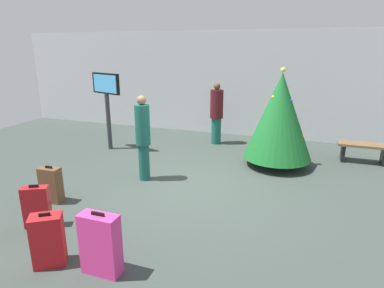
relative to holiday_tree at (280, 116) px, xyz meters
name	(u,v)px	position (x,y,z in m)	size (l,w,h in m)	color
ground_plane	(193,186)	(-1.49, -1.81, -1.20)	(16.00, 16.00, 0.00)	#38423D
back_wall	(239,84)	(-1.49, 2.64, 0.43)	(16.00, 0.20, 3.27)	silver
holiday_tree	(280,116)	(0.00, 0.00, 0.00)	(1.59, 1.59, 2.32)	#4C3319
flight_info_kiosk	(107,96)	(-4.53, -0.16, 0.29)	(1.00, 0.41, 2.09)	#333338
waiting_bench	(364,149)	(1.99, 0.93, -0.86)	(1.21, 0.44, 0.48)	brown
traveller_0	(143,136)	(-2.59, -1.83, -0.24)	(0.43, 0.43, 1.81)	#19594C
traveller_1	(217,112)	(-1.87, 1.35, -0.27)	(0.53, 0.53, 1.77)	#19594C
suitcase_0	(51,185)	(-3.70, -3.34, -0.87)	(0.39, 0.22, 0.69)	brown
suitcase_2	(101,244)	(-1.68, -4.73, -0.80)	(0.50, 0.22, 0.84)	#E5388C
suitcase_3	(37,207)	(-3.28, -4.11, -0.87)	(0.43, 0.34, 0.71)	#B2191E
suitcase_4	(48,240)	(-2.42, -4.81, -0.85)	(0.47, 0.44, 0.74)	#B2191E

